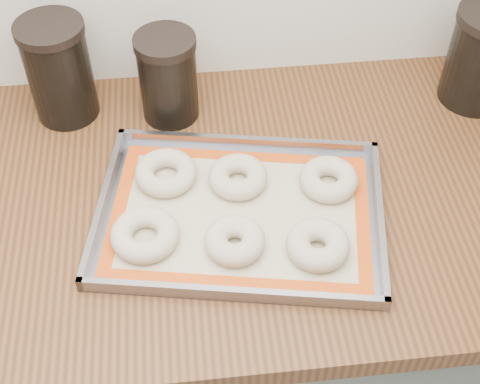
{
  "coord_description": "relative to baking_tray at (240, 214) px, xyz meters",
  "views": [
    {
      "loc": [
        -0.15,
        0.92,
        1.74
      ],
      "look_at": [
        -0.07,
        1.62,
        0.96
      ],
      "focal_mm": 50.0,
      "sensor_mm": 36.0,
      "label": 1
    }
  ],
  "objects": [
    {
      "name": "canister_mid",
      "position": [
        -0.1,
        0.27,
        0.08
      ],
      "size": [
        0.11,
        0.11,
        0.17
      ],
      "color": "black",
      "rests_on": "countertop"
    },
    {
      "name": "canister_left",
      "position": [
        -0.29,
        0.29,
        0.09
      ],
      "size": [
        0.12,
        0.12,
        0.19
      ],
      "color": "black",
      "rests_on": "countertop"
    },
    {
      "name": "bagel_front_right",
      "position": [
        0.11,
        -0.09,
        0.02
      ],
      "size": [
        0.1,
        0.1,
        0.04
      ],
      "primitive_type": "torus",
      "rotation": [
        0.0,
        0.0,
        0.01
      ],
      "color": "beige",
      "rests_on": "baking_mat"
    },
    {
      "name": "cabinet",
      "position": [
        0.07,
        0.06,
        -0.48
      ],
      "size": [
        3.0,
        0.65,
        0.86
      ],
      "primitive_type": "cube",
      "color": "slate",
      "rests_on": "floor"
    },
    {
      "name": "baking_mat",
      "position": [
        0.0,
        0.0,
        -0.0
      ],
      "size": [
        0.47,
        0.36,
        0.0
      ],
      "rotation": [
        0.0,
        0.0,
        -0.18
      ],
      "color": "#C6B793",
      "rests_on": "baking_tray"
    },
    {
      "name": "baking_tray",
      "position": [
        0.0,
        0.0,
        0.0
      ],
      "size": [
        0.51,
        0.41,
        0.03
      ],
      "rotation": [
        0.0,
        0.0,
        -0.18
      ],
      "color": "gray",
      "rests_on": "countertop"
    },
    {
      "name": "bagel_front_mid",
      "position": [
        -0.02,
        -0.07,
        0.02
      ],
      "size": [
        0.1,
        0.1,
        0.04
      ],
      "primitive_type": "torus",
      "rotation": [
        0.0,
        0.0,
        0.06
      ],
      "color": "beige",
      "rests_on": "baking_mat"
    },
    {
      "name": "bagel_back_right",
      "position": [
        0.15,
        0.05,
        0.01
      ],
      "size": [
        0.11,
        0.11,
        0.03
      ],
      "primitive_type": "torus",
      "rotation": [
        0.0,
        0.0,
        0.08
      ],
      "color": "beige",
      "rests_on": "baking_mat"
    },
    {
      "name": "bagel_front_left",
      "position": [
        -0.15,
        -0.04,
        0.02
      ],
      "size": [
        0.14,
        0.14,
        0.03
      ],
      "primitive_type": "torus",
      "rotation": [
        0.0,
        0.0,
        -0.34
      ],
      "color": "beige",
      "rests_on": "baking_mat"
    },
    {
      "name": "bagel_back_mid",
      "position": [
        0.0,
        0.07,
        0.01
      ],
      "size": [
        0.1,
        0.1,
        0.03
      ],
      "primitive_type": "torus",
      "rotation": [
        0.0,
        0.0,
        0.02
      ],
      "color": "beige",
      "rests_on": "baking_mat"
    },
    {
      "name": "countertop",
      "position": [
        0.07,
        0.06,
        -0.03
      ],
      "size": [
        3.06,
        0.68,
        0.04
      ],
      "primitive_type": "cube",
      "color": "brown",
      "rests_on": "cabinet"
    },
    {
      "name": "bagel_back_left",
      "position": [
        -0.12,
        0.09,
        0.01
      ],
      "size": [
        0.12,
        0.12,
        0.03
      ],
      "primitive_type": "torus",
      "rotation": [
        0.0,
        0.0,
        -0.15
      ],
      "color": "beige",
      "rests_on": "baking_mat"
    }
  ]
}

